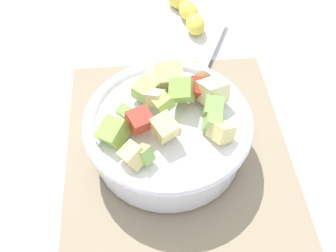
{
  "coord_description": "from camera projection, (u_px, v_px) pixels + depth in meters",
  "views": [
    {
      "loc": [
        0.32,
        -0.05,
        0.49
      ],
      "look_at": [
        -0.02,
        -0.01,
        0.06
      ],
      "focal_mm": 41.05,
      "sensor_mm": 36.0,
      "label": 1
    }
  ],
  "objects": [
    {
      "name": "salad_bowl",
      "position": [
        168.0,
        129.0,
        0.56
      ],
      "size": [
        0.24,
        0.24,
        0.11
      ],
      "color": "white",
      "rests_on": "placemat"
    },
    {
      "name": "placemat",
      "position": [
        178.0,
        155.0,
        0.59
      ],
      "size": [
        0.41,
        0.34,
        0.01
      ],
      "primitive_type": "cube",
      "color": "gray",
      "rests_on": "ground_plane"
    },
    {
      "name": "banana_whole",
      "position": [
        187.0,
        11.0,
        0.79
      ],
      "size": [
        0.15,
        0.08,
        0.04
      ],
      "color": "yellow",
      "rests_on": "ground_plane"
    },
    {
      "name": "serving_spoon",
      "position": [
        205.0,
        61.0,
        0.7
      ],
      "size": [
        0.19,
        0.11,
        0.01
      ],
      "color": "#B7B7BC",
      "rests_on": "placemat"
    },
    {
      "name": "ground_plane",
      "position": [
        178.0,
        156.0,
        0.59
      ],
      "size": [
        2.4,
        2.4,
        0.0
      ],
      "primitive_type": "plane",
      "color": "silver"
    }
  ]
}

